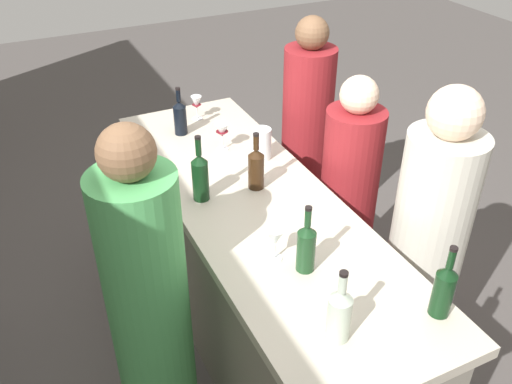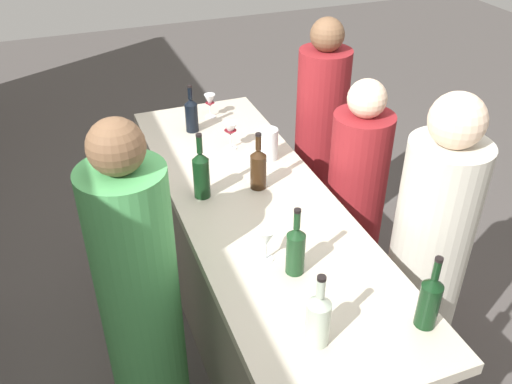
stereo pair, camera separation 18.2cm
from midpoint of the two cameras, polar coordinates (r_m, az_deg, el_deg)
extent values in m
plane|color=#4C4744|center=(3.18, 1.70, -15.05)|extent=(12.00, 12.00, 0.00)
cube|color=gray|center=(2.87, 1.85, -9.16)|extent=(2.18, 0.64, 0.89)
cube|color=beige|center=(2.57, 2.03, -1.44)|extent=(2.26, 0.72, 0.05)
cylinder|color=black|center=(2.03, 19.80, -10.96)|extent=(0.07, 0.07, 0.18)
cone|color=black|center=(1.96, 20.38, -8.74)|extent=(0.07, 0.07, 0.03)
cylinder|color=black|center=(1.93, 20.69, -7.54)|extent=(0.03, 0.03, 0.07)
cylinder|color=black|center=(1.90, 20.94, -6.56)|extent=(0.03, 0.03, 0.01)
cylinder|color=#B7C6B2|center=(1.89, 9.20, -13.22)|extent=(0.08, 0.08, 0.17)
cone|color=#B7C6B2|center=(1.82, 9.49, -11.00)|extent=(0.08, 0.08, 0.03)
cylinder|color=#B7C6B2|center=(1.78, 9.64, -9.80)|extent=(0.03, 0.03, 0.07)
cylinder|color=black|center=(1.75, 9.77, -8.80)|extent=(0.03, 0.03, 0.01)
cylinder|color=#193D1E|center=(2.13, 6.53, -6.37)|extent=(0.07, 0.07, 0.17)
cone|color=#193D1E|center=(2.07, 6.71, -4.16)|extent=(0.07, 0.07, 0.03)
cylinder|color=#193D1E|center=(2.04, 6.81, -2.97)|extent=(0.03, 0.03, 0.07)
cylinder|color=black|center=(2.01, 6.88, -1.99)|extent=(0.03, 0.03, 0.01)
cylinder|color=#331E0F|center=(2.61, 2.24, 2.05)|extent=(0.08, 0.08, 0.17)
cone|color=#331E0F|center=(2.56, 2.29, 4.00)|extent=(0.08, 0.08, 0.03)
cylinder|color=#331E0F|center=(2.54, 2.31, 5.03)|extent=(0.03, 0.03, 0.07)
cylinder|color=black|center=(2.52, 2.33, 5.87)|extent=(0.03, 0.03, 0.01)
cylinder|color=black|center=(2.55, -3.58, 1.37)|extent=(0.08, 0.08, 0.19)
cone|color=black|center=(2.49, -3.67, 3.63)|extent=(0.08, 0.08, 0.04)
cylinder|color=black|center=(2.46, -3.72, 4.83)|extent=(0.03, 0.03, 0.08)
cylinder|color=black|center=(2.44, -3.76, 5.79)|extent=(0.03, 0.03, 0.01)
cylinder|color=black|center=(3.15, -4.96, 7.58)|extent=(0.07, 0.07, 0.16)
cone|color=black|center=(3.11, -5.05, 9.20)|extent=(0.07, 0.07, 0.03)
cylinder|color=black|center=(3.09, -5.09, 10.04)|extent=(0.03, 0.03, 0.07)
cylinder|color=black|center=(3.07, -5.13, 10.73)|extent=(0.03, 0.03, 0.01)
cylinder|color=white|center=(3.34, -3.12, 7.73)|extent=(0.06, 0.06, 0.00)
cylinder|color=white|center=(3.33, -3.14, 8.26)|extent=(0.01, 0.01, 0.06)
cone|color=white|center=(3.30, -3.17, 9.35)|extent=(0.06, 0.06, 0.07)
cone|color=maroon|center=(3.31, -3.16, 8.94)|extent=(0.05, 0.05, 0.02)
cylinder|color=white|center=(2.99, -0.85, 4.53)|extent=(0.06, 0.06, 0.00)
cylinder|color=white|center=(2.97, -0.85, 5.20)|extent=(0.01, 0.01, 0.07)
cone|color=white|center=(2.94, -0.87, 6.46)|extent=(0.08, 0.08, 0.07)
cone|color=maroon|center=(2.95, -0.86, 6.08)|extent=(0.07, 0.07, 0.03)
cylinder|color=white|center=(2.23, 3.36, -6.93)|extent=(0.06, 0.06, 0.00)
cylinder|color=white|center=(2.21, 3.39, -6.23)|extent=(0.01, 0.01, 0.07)
cone|color=white|center=(2.16, 3.45, -4.76)|extent=(0.08, 0.08, 0.08)
cylinder|color=silver|center=(2.86, 3.13, 4.91)|extent=(0.10, 0.10, 0.17)
cylinder|color=maroon|center=(3.08, 11.61, -2.57)|extent=(0.37, 0.37, 1.22)
sphere|color=beige|center=(2.74, 13.24, 9.28)|extent=(0.19, 0.19, 0.19)
cylinder|color=maroon|center=(3.52, 7.95, 3.89)|extent=(0.33, 0.33, 1.33)
sphere|color=brown|center=(3.22, 9.01, 15.63)|extent=(0.19, 0.19, 0.19)
cylinder|color=beige|center=(2.74, 18.77, -7.64)|extent=(0.40, 0.40, 1.33)
sphere|color=beige|center=(2.34, 22.12, 6.77)|extent=(0.23, 0.23, 0.23)
cylinder|color=#4CA559|center=(2.38, -9.41, -12.29)|extent=(0.33, 0.33, 1.39)
sphere|color=brown|center=(1.91, -11.54, 4.51)|extent=(0.20, 0.20, 0.20)
camera|label=1|loc=(0.09, -87.94, 1.36)|focal=38.98mm
camera|label=2|loc=(0.09, 92.06, -1.36)|focal=38.98mm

